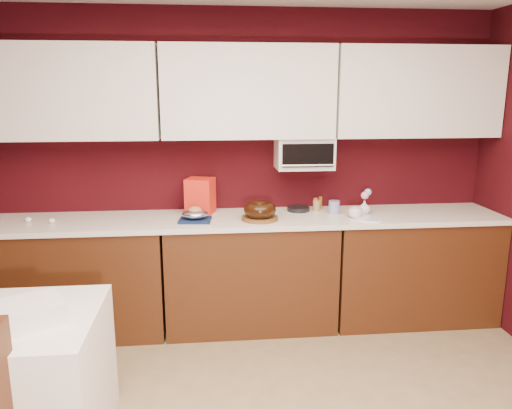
{
  "coord_description": "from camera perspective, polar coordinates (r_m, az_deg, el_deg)",
  "views": [
    {
      "loc": [
        -0.33,
        -1.82,
        1.85
      ],
      "look_at": [
        0.04,
        1.84,
        1.02
      ],
      "focal_mm": 35.0,
      "sensor_mm": 36.0,
      "label": 1
    }
  ],
  "objects": [
    {
      "name": "upper_cabinet_right",
      "position": [
        4.24,
        17.76,
        12.14
      ],
      "size": [
        1.31,
        0.33,
        0.7
      ],
      "primitive_type": "cube",
      "color": "white",
      "rests_on": "wall_back"
    },
    {
      "name": "flower_vase",
      "position": [
        4.07,
        12.28,
        -0.21
      ],
      "size": [
        0.09,
        0.09,
        0.12
      ],
      "primitive_type": "imported",
      "rotation": [
        0.0,
        0.0,
        0.14
      ],
      "color": "silver",
      "rests_on": "countertop"
    },
    {
      "name": "flower_blue",
      "position": [
        4.08,
        12.67,
        1.38
      ],
      "size": [
        0.06,
        0.06,
        0.06
      ],
      "primitive_type": "sphere",
      "color": "#8DB8E2",
      "rests_on": "flower_vase"
    },
    {
      "name": "base_cabinet_right",
      "position": [
        4.35,
        17.24,
        -6.93
      ],
      "size": [
        1.31,
        0.58,
        0.86
      ],
      "primitive_type": "cube",
      "color": "#44210D",
      "rests_on": "floor"
    },
    {
      "name": "blue_jar",
      "position": [
        4.03,
        8.92,
        -0.3
      ],
      "size": [
        0.11,
        0.11,
        0.1
      ],
      "primitive_type": "cylinder",
      "rotation": [
        0.0,
        0.0,
        -0.24
      ],
      "color": "navy",
      "rests_on": "countertop"
    },
    {
      "name": "egg_left",
      "position": [
        4.1,
        -24.59,
        -1.57
      ],
      "size": [
        0.06,
        0.05,
        0.04
      ],
      "primitive_type": "ellipsoid",
      "rotation": [
        0.0,
        0.0,
        -0.33
      ],
      "color": "white",
      "rests_on": "countertop"
    },
    {
      "name": "navy_towel",
      "position": [
        3.79,
        -6.96,
        -1.76
      ],
      "size": [
        0.26,
        0.22,
        0.02
      ],
      "primitive_type": "cube",
      "rotation": [
        0.0,
        0.0,
        -0.11
      ],
      "color": "#122244",
      "rests_on": "countertop"
    },
    {
      "name": "upper_cabinet_left",
      "position": [
        4.03,
        -20.61,
        11.93
      ],
      "size": [
        1.31,
        0.33,
        0.7
      ],
      "primitive_type": "cube",
      "color": "white",
      "rests_on": "wall_back"
    },
    {
      "name": "dark_pan",
      "position": [
        4.1,
        4.87,
        -0.5
      ],
      "size": [
        0.23,
        0.23,
        0.03
      ],
      "primitive_type": "cylinder",
      "rotation": [
        0.0,
        0.0,
        0.31
      ],
      "color": "black",
      "rests_on": "countertop"
    },
    {
      "name": "countertop",
      "position": [
        3.9,
        -0.7,
        -1.7
      ],
      "size": [
        4.0,
        0.62,
        0.04
      ],
      "primitive_type": "cube",
      "color": "white",
      "rests_on": "base_cabinet_center"
    },
    {
      "name": "china_plate",
      "position": [
        3.9,
        12.8,
        -1.62
      ],
      "size": [
        0.21,
        0.21,
        0.01
      ],
      "primitive_type": "cylinder",
      "rotation": [
        0.0,
        0.0,
        0.06
      ],
      "color": "white",
      "rests_on": "countertop"
    },
    {
      "name": "coffee_mug",
      "position": [
        3.92,
        11.29,
        -0.81
      ],
      "size": [
        0.1,
        0.1,
        0.1
      ],
      "primitive_type": "imported",
      "rotation": [
        0.0,
        0.0,
        0.14
      ],
      "color": "silver",
      "rests_on": "countertop"
    },
    {
      "name": "wall_back",
      "position": [
        4.13,
        -1.09,
        4.36
      ],
      "size": [
        4.0,
        0.02,
        2.5
      ],
      "primitive_type": "cube",
      "color": "#34070B",
      "rests_on": "floor"
    },
    {
      "name": "amber_bottle_tall",
      "position": [
        4.19,
        7.36,
        0.23
      ],
      "size": [
        0.03,
        0.03,
        0.1
      ],
      "primitive_type": "cylinder",
      "rotation": [
        0.0,
        0.0,
        -0.03
      ],
      "color": "brown",
      "rests_on": "countertop"
    },
    {
      "name": "toaster_oven",
      "position": [
        4.03,
        5.5,
        5.89
      ],
      "size": [
        0.45,
        0.3,
        0.25
      ],
      "primitive_type": "cube",
      "color": "white",
      "rests_on": "upper_cabinet_center"
    },
    {
      "name": "roasted_ham",
      "position": [
        3.77,
        -6.99,
        -0.72
      ],
      "size": [
        0.11,
        0.1,
        0.07
      ],
      "primitive_type": "ellipsoid",
      "rotation": [
        0.0,
        0.0,
        0.08
      ],
      "color": "tan",
      "rests_on": "foil_ham_nest"
    },
    {
      "name": "toaster_oven_handle",
      "position": [
        3.87,
        5.98,
        4.48
      ],
      "size": [
        0.42,
        0.02,
        0.02
      ],
      "primitive_type": "cylinder",
      "rotation": [
        0.0,
        1.57,
        0.0
      ],
      "color": "silver",
      "rests_on": "toaster_oven"
    },
    {
      "name": "newspaper_stack",
      "position": [
        2.71,
        -24.58,
        -11.2
      ],
      "size": [
        0.4,
        0.38,
        0.11
      ],
      "primitive_type": "cube",
      "rotation": [
        0.0,
        0.0,
        0.52
      ],
      "color": "white",
      "rests_on": "dining_table"
    },
    {
      "name": "flower_pink",
      "position": [
        4.05,
        12.34,
        1.02
      ],
      "size": [
        0.06,
        0.06,
        0.06
      ],
      "primitive_type": "sphere",
      "color": "pink",
      "rests_on": "flower_vase"
    },
    {
      "name": "bundt_cake",
      "position": [
        3.78,
        0.44,
        -0.6
      ],
      "size": [
        0.32,
        0.32,
        0.1
      ],
      "primitive_type": "torus",
      "rotation": [
        0.0,
        0.0,
        0.42
      ],
      "color": "black",
      "rests_on": "cake_base"
    },
    {
      "name": "pandoro_box",
      "position": [
        4.0,
        -6.38,
        0.99
      ],
      "size": [
        0.25,
        0.24,
        0.28
      ],
      "primitive_type": "cube",
      "rotation": [
        0.0,
        0.0,
        -0.3
      ],
      "color": "red",
      "rests_on": "countertop"
    },
    {
      "name": "egg_right",
      "position": [
        4.0,
        -22.3,
        -1.73
      ],
      "size": [
        0.06,
        0.05,
        0.04
      ],
      "primitive_type": "ellipsoid",
      "rotation": [
        0.0,
        0.0,
        -0.25
      ],
      "color": "white",
      "rests_on": "countertop"
    },
    {
      "name": "dining_table",
      "position": [
        3.03,
        -26.96,
        -17.94
      ],
      "size": [
        1.0,
        0.8,
        0.75
      ],
      "primitive_type": "cube",
      "color": "white",
      "rests_on": "floor"
    },
    {
      "name": "cake_base",
      "position": [
        3.79,
        0.43,
        -1.58
      ],
      "size": [
        0.33,
        0.33,
        0.03
      ],
      "primitive_type": "cylinder",
      "rotation": [
        0.0,
        0.0,
        0.23
      ],
      "color": "brown",
      "rests_on": "countertop"
    },
    {
      "name": "base_cabinet_left",
      "position": [
        4.14,
        -19.57,
        -8.09
      ],
      "size": [
        1.31,
        0.58,
        0.86
      ],
      "primitive_type": "cube",
      "color": "#44210D",
      "rests_on": "floor"
    },
    {
      "name": "toaster_oven_door",
      "position": [
        3.87,
        5.96,
        5.61
      ],
      "size": [
        0.4,
        0.02,
        0.18
      ],
      "primitive_type": "cube",
      "color": "black",
      "rests_on": "toaster_oven"
    },
    {
      "name": "amber_bottle",
      "position": [
        4.11,
        6.81,
        0.02
      ],
      "size": [
        0.04,
        0.04,
        0.11
      ],
      "primitive_type": "cylinder",
      "rotation": [
        0.0,
        0.0,
        -0.14
      ],
      "color": "#96511B",
      "rests_on": "countertop"
    },
    {
      "name": "upper_cabinet_center",
      "position": [
        3.92,
        -0.93,
        12.72
      ],
      "size": [
        1.31,
        0.33,
        0.7
      ],
      "primitive_type": "cube",
      "color": "white",
      "rests_on": "wall_back"
    },
    {
      "name": "base_cabinet_center",
      "position": [
        4.03,
        -0.68,
        -7.9
      ],
      "size": [
        1.31,
        0.58,
        0.86
      ],
      "primitive_type": "cube",
      "color": "#44210D",
      "rests_on": "floor"
    },
    {
      "name": "foil_ham_nest",
      "position": [
        3.78,
        -6.98,
        -1.09
      ],
      "size": [
        0.23,
        0.21,
        0.07
      ],
      "primitive_type": "ellipsoid",
      "rotation": [
        0.0,
        0.0,
        0.26
      ],
      "color": "silver",
      "rests_on": "navy_towel"
    },
    {
      "name": "paper_cup",
      "position": [
        4.1,
        6.92,
        -0.12
      ],
      "size": [
        0.07,
        0.07,
        0.09
      ],
      "primitive_type": "cylinder",
      "rotation": [
        0.0,
        0.0,
        -0.16
      ],
      "color": "olive",
      "rests_on": "countertop"
    }
  ]
}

